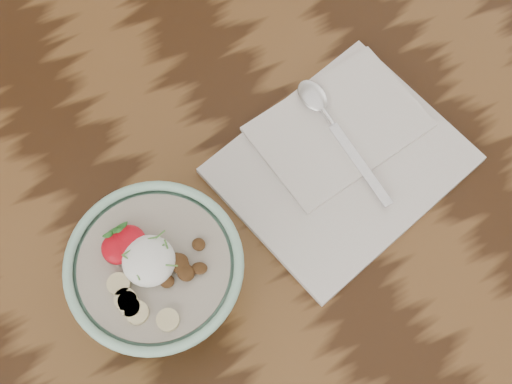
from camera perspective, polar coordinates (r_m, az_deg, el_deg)
The scene contains 4 objects.
table at distance 94.50cm, azimuth 2.44°, elevation -1.74°, with size 160.00×90.00×75.00cm.
breakfast_bowl at distance 76.56cm, azimuth -7.88°, elevation -6.55°, with size 18.39×18.39×12.44cm.
napkin at distance 87.15cm, azimuth 6.81°, elevation 2.83°, with size 31.32×27.27×1.68cm.
spoon at distance 88.00cm, azimuth 5.48°, elevation 6.36°, with size 3.32×19.15×1.00cm.
Camera 1 is at (-19.07, -25.57, 154.66)cm, focal length 50.00 mm.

